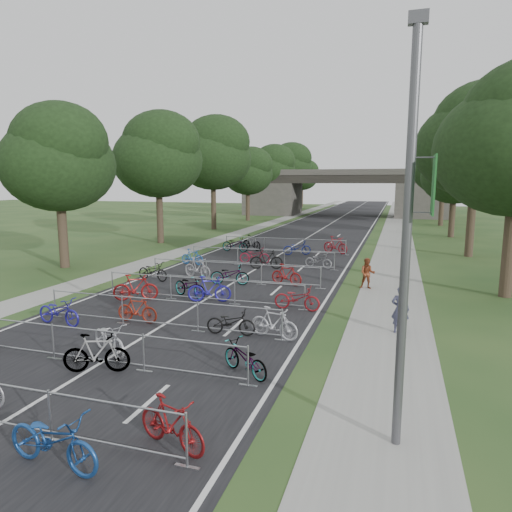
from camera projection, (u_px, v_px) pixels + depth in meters
The scene contains 52 objects.
road at pixel (330, 224), 56.93m from camera, with size 11.00×140.00×0.01m, color black.
sidewalk_right at pixel (397, 226), 54.58m from camera, with size 3.00×140.00×0.01m, color gray.
sidewalk_left at pixel (272, 222), 59.14m from camera, with size 2.00×140.00×0.01m, color gray.
lane_markings at pixel (330, 224), 56.94m from camera, with size 0.12×140.00×0.00m, color silver.
overpass_bridge at pixel (345, 193), 70.49m from camera, with size 31.00×8.00×7.05m.
lamppost at pixel (408, 234), 8.58m from camera, with size 0.61×0.65×8.21m.
tree_left_0 at pixel (58, 161), 27.15m from camera, with size 6.72×6.72×10.25m.
tree_left_1 at pixel (159, 157), 38.32m from camera, with size 7.56×7.56×11.53m.
tree_right_1 at pixel (479, 142), 31.01m from camera, with size 8.18×8.18×12.47m.
tree_left_2 at pixel (213, 155), 49.49m from camera, with size 8.40×8.40×12.81m.
tree_right_2 at pixel (456, 174), 42.62m from camera, with size 6.16×6.16×9.39m.
tree_left_3 at pixel (248, 172), 61.06m from camera, with size 6.72×6.72×10.25m.
tree_right_3 at pixel (445, 167), 53.77m from camera, with size 7.17×7.17×10.93m.
tree_left_4 at pixel (272, 168), 72.23m from camera, with size 7.56×7.56×11.53m.
tree_right_4 at pixel (438, 163), 64.91m from camera, with size 8.18×8.18×12.47m.
tree_left_5 at pixel (289, 166), 83.40m from camera, with size 8.40×8.40×12.81m.
tree_right_5 at pixel (431, 177), 76.53m from camera, with size 6.16×6.16×9.39m.
tree_left_6 at pixel (303, 176), 94.96m from camera, with size 6.72×6.72×10.25m.
tree_right_6 at pixel (428, 173), 87.67m from camera, with size 7.17×7.17×10.93m.
barrier_row_1 at pixel (97, 347), 13.15m from camera, with size 9.70×0.08×1.10m.
barrier_row_2 at pixel (159, 313), 16.54m from camera, with size 9.70×0.08×1.10m.
barrier_row_3 at pixel (202, 290), 20.12m from camera, with size 9.70×0.08×1.10m.
barrier_row_4 at pixel (233, 273), 23.88m from camera, with size 9.70×0.08×1.10m.
barrier_row_5 at pixel (261, 258), 28.59m from camera, with size 9.70×0.08×1.10m.
barrier_row_6 at pixel (284, 245), 34.24m from camera, with size 9.70×0.08×1.10m.
bike_2 at pixel (53, 440), 8.39m from camera, with size 0.75×2.14×1.12m, color navy.
bike_3 at pixel (171, 424), 9.00m from camera, with size 0.51×1.79×1.08m, color maroon.
bike_5 at pixel (109, 338), 13.99m from camera, with size 0.67×1.91×1.01m, color #B8B9C0.
bike_6 at pixel (96, 354), 12.62m from camera, with size 0.52×1.85×1.11m, color #929599.
bike_7 at pixel (245, 359), 12.47m from camera, with size 0.62×1.78×0.93m, color #929599.
bike_8 at pixel (59, 312), 16.82m from camera, with size 0.69×1.99×1.04m, color navy.
bike_9 at pixel (137, 310), 17.13m from camera, with size 0.48×1.69×1.01m, color maroon.
bike_10 at pixel (231, 322), 15.75m from camera, with size 0.61×1.74×0.91m, color black.
bike_11 at pixel (274, 323), 15.37m from camera, with size 0.51×1.80×1.08m, color #B4B5BD.
bike_12 at pixel (135, 288), 20.27m from camera, with size 0.56×1.98×1.19m, color maroon.
bike_13 at pixel (190, 286), 20.83m from camera, with size 0.71×2.05×1.08m, color #929599.
bike_14 at pixel (209, 289), 20.04m from camera, with size 0.55×1.93×1.16m, color #221B96.
bike_15 at pixel (297, 298), 18.78m from camera, with size 0.67×1.93×1.02m, color maroon.
bike_16 at pixel (153, 271), 24.41m from camera, with size 0.68×1.96×1.03m, color black.
bike_17 at pixel (197, 268), 25.07m from camera, with size 0.53×1.89×1.13m, color #A8A7AE.
bike_18 at pixel (230, 275), 23.44m from camera, with size 0.70×2.01×1.05m, color #929599.
bike_19 at pixel (286, 275), 23.36m from camera, with size 0.51×1.80×1.08m, color maroon.
bike_20 at pixel (192, 257), 29.04m from camera, with size 0.48×1.68×1.01m, color #1D53A0.
bike_21 at pixel (255, 256), 29.51m from camera, with size 0.69×1.99×1.05m, color maroon.
bike_22 at pixel (266, 259), 27.59m from camera, with size 0.57×2.01×1.21m, color black.
bike_23 at pixel (319, 261), 28.00m from camera, with size 0.62×1.77×0.93m, color #A19FA7.
bike_24 at pixel (235, 244), 34.47m from camera, with size 0.75×2.16×1.14m, color #929599.
bike_25 at pixel (252, 243), 35.21m from camera, with size 0.55×1.95×1.17m, color #929599.
bike_26 at pixel (297, 248), 32.91m from camera, with size 0.70×2.02×1.06m, color navy.
bike_27 at pixel (335, 245), 33.58m from camera, with size 0.59×2.09×1.26m, color maroon.
pedestrian_a at pixel (400, 310), 15.88m from camera, with size 0.61×0.40×1.69m, color #393A55.
pedestrian_b at pixel (367, 274), 22.54m from camera, with size 0.74×0.58×1.53m, color brown.
Camera 1 is at (8.14, -7.00, 5.27)m, focal length 32.00 mm.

